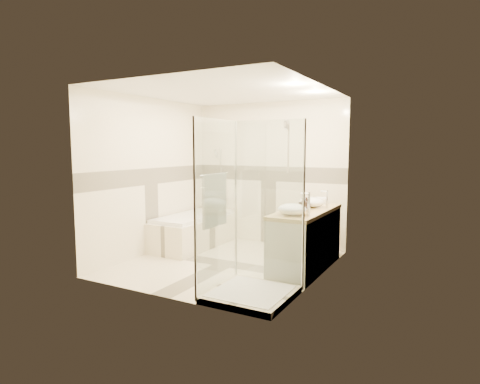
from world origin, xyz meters
The scene contains 12 objects.
room centered at (0.06, 0.01, 1.26)m, with size 2.82×3.02×2.52m.
bathtub centered at (-1.02, 0.65, 0.31)m, with size 0.75×1.70×0.56m.
vanity centered at (1.12, 0.30, 0.43)m, with size 0.58×1.62×0.85m.
shower_enclosure centered at (0.83, -0.97, 0.51)m, with size 0.96×0.93×2.04m.
vessel_sink_near centered at (1.10, 0.60, 0.92)m, with size 0.36×0.36×0.15m, color white.
vessel_sink_far centered at (1.10, -0.20, 0.92)m, with size 0.37×0.37×0.15m, color white.
faucet_near centered at (1.32, 0.60, 1.00)m, with size 0.10×0.03×0.25m.
faucet_far centered at (1.32, -0.20, 1.03)m, with size 0.13×0.03×0.31m.
amenity_bottle_a centered at (1.10, 0.20, 0.94)m, with size 0.08×0.08×0.18m, color black.
amenity_bottle_b centered at (1.10, 0.36, 0.93)m, with size 0.13×0.13×0.17m, color black.
folded_towels centered at (1.10, 1.02, 0.89)m, with size 0.16×0.27×0.09m, color white.
rolled_towel centered at (-1.14, 1.31, 0.62)m, with size 0.11×0.11×0.25m, color white.
Camera 1 is at (2.94, -4.99, 1.71)m, focal length 30.00 mm.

